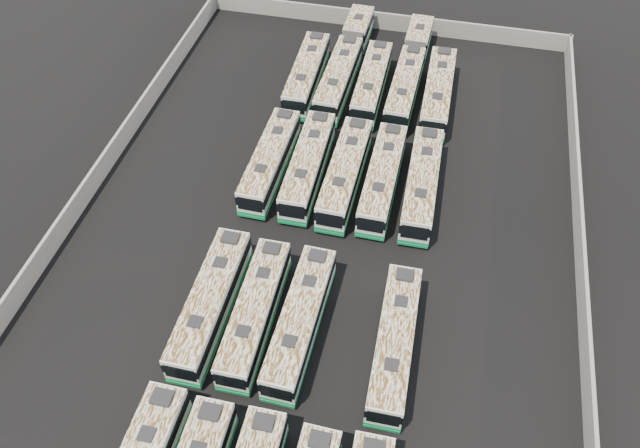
{
  "coord_description": "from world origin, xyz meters",
  "views": [
    {
      "loc": [
        8.22,
        -34.48,
        42.47
      ],
      "look_at": [
        -0.02,
        0.91,
        1.6
      ],
      "focal_mm": 35.0,
      "sensor_mm": 36.0,
      "label": 1
    }
  ],
  "objects": [
    {
      "name": "bus_midback_far_right",
      "position": [
        8.09,
        7.69,
        1.86
      ],
      "size": [
        2.97,
        12.96,
        3.64
      ],
      "rotation": [
        0.0,
        0.0,
        0.02
      ],
      "color": "#B9BAB4",
      "rests_on": "ground"
    },
    {
      "name": "bus_midfront_left",
      "position": [
        -2.82,
        -9.32,
        1.8
      ],
      "size": [
        2.83,
        12.56,
        3.53
      ],
      "rotation": [
        0.0,
        0.0,
        0.01
      ],
      "color": "#B9BAB4",
      "rests_on": "ground"
    },
    {
      "name": "bus_midfront_center",
      "position": [
        0.81,
        -9.35,
        1.83
      ],
      "size": [
        2.95,
        12.74,
        3.58
      ],
      "rotation": [
        0.0,
        0.0,
        -0.02
      ],
      "color": "#B9BAB4",
      "rests_on": "ground"
    },
    {
      "name": "bus_back_far_right",
      "position": [
        8.08,
        21.97,
        1.88
      ],
      "size": [
        2.92,
        13.1,
        3.68
      ],
      "rotation": [
        0.0,
        0.0,
        0.01
      ],
      "color": "#B9BAB4",
      "rests_on": "ground"
    },
    {
      "name": "bus_midfront_far_left",
      "position": [
        -6.44,
        -9.31,
        1.87
      ],
      "size": [
        2.81,
        13.0,
        3.66
      ],
      "rotation": [
        0.0,
        0.0,
        0.0
      ],
      "color": "#B9BAB4",
      "rests_on": "ground"
    },
    {
      "name": "bus_back_far_left",
      "position": [
        -6.44,
        22.02,
        1.84
      ],
      "size": [
        3.04,
        12.86,
        3.61
      ],
      "rotation": [
        0.0,
        0.0,
        0.03
      ],
      "color": "#B9BAB4",
      "rests_on": "ground"
    },
    {
      "name": "bus_midback_left",
      "position": [
        -2.78,
        7.71,
        1.86
      ],
      "size": [
        2.92,
        12.95,
        3.64
      ],
      "rotation": [
        0.0,
        0.0,
        0.01
      ],
      "color": "#B9BAB4",
      "rests_on": "ground"
    },
    {
      "name": "bus_back_left",
      "position": [
        -2.77,
        25.43,
        1.86
      ],
      "size": [
        3.1,
        20.11,
        3.64
      ],
      "rotation": [
        0.0,
        0.0,
        -0.02
      ],
      "color": "#B9BAB4",
      "rests_on": "ground"
    },
    {
      "name": "bus_midback_center",
      "position": [
        0.88,
        7.46,
        1.88
      ],
      "size": [
        2.93,
        13.06,
        3.67
      ],
      "rotation": [
        0.0,
        0.0,
        -0.01
      ],
      "color": "#B9BAB4",
      "rests_on": "ground"
    },
    {
      "name": "bus_midfront_far_right",
      "position": [
        8.15,
        -9.56,
        1.81
      ],
      "size": [
        2.91,
        12.59,
        3.54
      ],
      "rotation": [
        0.0,
        0.0,
        0.02
      ],
      "color": "#B9BAB4",
      "rests_on": "ground"
    },
    {
      "name": "perimeter_wall",
      "position": [
        0.0,
        0.0,
        1.1
      ],
      "size": [
        45.2,
        73.2,
        2.2
      ],
      "color": "slate",
      "rests_on": "ground"
    },
    {
      "name": "bus_midback_right",
      "position": [
        4.42,
        7.6,
        1.84
      ],
      "size": [
        2.78,
        12.75,
        3.59
      ],
      "rotation": [
        0.0,
        0.0,
        -0.01
      ],
      "color": "#B9BAB4",
      "rests_on": "ground"
    },
    {
      "name": "bus_midback_far_left",
      "position": [
        -6.47,
        7.55,
        1.82
      ],
      "size": [
        2.81,
        12.66,
        3.56
      ],
      "rotation": [
        0.0,
        0.0,
        -0.01
      ],
      "color": "#B9BAB4",
      "rests_on": "ground"
    },
    {
      "name": "bus_back_right",
      "position": [
        4.58,
        25.33,
        1.8
      ],
      "size": [
        3.1,
        19.46,
        3.52
      ],
      "rotation": [
        0.0,
        0.0,
        -0.02
      ],
      "color": "#B9BAB4",
      "rests_on": "ground"
    },
    {
      "name": "ground",
      "position": [
        0.0,
        0.0,
        0.0
      ],
      "size": [
        140.0,
        140.0,
        0.0
      ],
      "primitive_type": "plane",
      "color": "black",
      "rests_on": "ground"
    },
    {
      "name": "bus_back_center",
      "position": [
        0.85,
        22.08,
        1.81
      ],
      "size": [
        2.74,
        12.57,
        3.54
      ],
      "rotation": [
        0.0,
        0.0,
        0.01
      ],
      "color": "#B9BAB4",
      "rests_on": "ground"
    }
  ]
}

